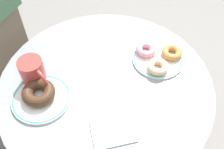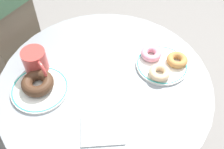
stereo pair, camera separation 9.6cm
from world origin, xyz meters
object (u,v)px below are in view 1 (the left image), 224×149
at_px(plate_right, 158,59).
at_px(paper_napkin, 113,130).
at_px(donut_old_fashioned, 171,52).
at_px(coffee_mug, 33,72).
at_px(donut_chocolate, 39,93).
at_px(donut_pink_frosted, 146,50).
at_px(cafe_table, 107,116).
at_px(plate_left, 41,98).
at_px(donut_glazed, 158,67).

height_order(plate_right, paper_napkin, plate_right).
xyz_separation_m(donut_old_fashioned, coffee_mug, (-0.50, 0.12, 0.02)).
height_order(donut_chocolate, donut_pink_frosted, donut_chocolate).
relative_size(plate_right, paper_napkin, 1.43).
height_order(plate_right, donut_pink_frosted, donut_pink_frosted).
xyz_separation_m(cafe_table, coffee_mug, (-0.22, 0.12, 0.28)).
relative_size(plate_left, plate_right, 1.04).
xyz_separation_m(donut_glazed, coffee_mug, (-0.42, 0.16, 0.02)).
bearing_deg(donut_pink_frosted, donut_glazed, -94.03).
bearing_deg(plate_left, donut_old_fashioned, -3.31).
height_order(cafe_table, plate_left, plate_left).
bearing_deg(cafe_table, donut_old_fashioned, 0.94).
distance_m(donut_glazed, coffee_mug, 0.45).
height_order(plate_right, donut_old_fashioned, donut_old_fashioned).
distance_m(plate_right, paper_napkin, 0.35).
bearing_deg(donut_chocolate, donut_pink_frosted, 2.11).
xyz_separation_m(donut_old_fashioned, paper_napkin, (-0.34, -0.19, -0.02)).
distance_m(plate_right, donut_chocolate, 0.46).
xyz_separation_m(plate_left, plate_right, (0.45, -0.03, -0.00)).
bearing_deg(paper_napkin, cafe_table, 71.33).
distance_m(cafe_table, plate_left, 0.33).
xyz_separation_m(plate_left, coffee_mug, (0.01, 0.09, 0.04)).
height_order(donut_chocolate, donut_old_fashioned, donut_chocolate).
bearing_deg(donut_old_fashioned, donut_chocolate, 175.78).
distance_m(cafe_table, donut_old_fashioned, 0.38).
relative_size(donut_chocolate, coffee_mug, 0.89).
bearing_deg(cafe_table, plate_left, 171.47).
xyz_separation_m(donut_pink_frosted, paper_napkin, (-0.26, -0.24, -0.02)).
bearing_deg(paper_napkin, plate_left, 127.64).
bearing_deg(plate_left, donut_chocolate, 100.39).
distance_m(donut_pink_frosted, coffee_mug, 0.43).
relative_size(cafe_table, paper_napkin, 5.70).
xyz_separation_m(donut_pink_frosted, coffee_mug, (-0.42, 0.07, 0.02)).
relative_size(plate_right, coffee_mug, 1.53).
distance_m(plate_left, donut_glazed, 0.43).
bearing_deg(paper_napkin, donut_old_fashioned, 28.40).
distance_m(cafe_table, paper_napkin, 0.30).
relative_size(cafe_table, donut_old_fashioned, 9.87).
distance_m(plate_right, coffee_mug, 0.46).
relative_size(cafe_table, donut_glazed, 9.87).
height_order(cafe_table, donut_chocolate, donut_chocolate).
height_order(donut_glazed, paper_napkin, donut_glazed).
bearing_deg(plate_left, donut_glazed, -9.44).
xyz_separation_m(cafe_table, plate_left, (-0.23, 0.03, 0.24)).
xyz_separation_m(plate_left, donut_pink_frosted, (0.43, 0.02, 0.02)).
relative_size(donut_pink_frosted, coffee_mug, 0.62).
bearing_deg(coffee_mug, plate_right, -14.33).
height_order(donut_old_fashioned, donut_glazed, same).
xyz_separation_m(plate_right, donut_pink_frosted, (-0.03, 0.05, 0.02)).
bearing_deg(cafe_table, donut_glazed, -10.49).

